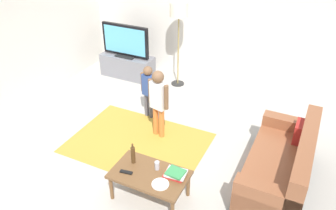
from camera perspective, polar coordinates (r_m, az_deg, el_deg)
The scene contains 15 objects.
ground at distance 5.40m, azimuth -2.81°, elevation -8.91°, with size 7.80×7.80×0.00m, color #B2ADA3.
wall_back at distance 7.21m, azimuth 8.60°, elevation 13.82°, with size 6.00×0.12×2.70m, color silver.
area_rug at distance 5.72m, azimuth -5.04°, elevation -6.29°, with size 2.20×1.60×0.01m, color #B28C33.
tv_stand at distance 7.75m, azimuth -6.77°, elevation 6.43°, with size 1.20×0.44×0.50m.
tv at distance 7.50m, azimuth -7.15°, elevation 10.55°, with size 1.10×0.28×0.71m.
couch at distance 5.06m, azimuth 18.77°, elevation -9.85°, with size 0.80×1.80×0.86m.
floor_lamp at distance 6.89m, azimuth 1.83°, elevation 14.99°, with size 0.36×0.36×1.78m.
child_near_tv at distance 6.06m, azimuth -3.30°, elevation 2.98°, with size 0.33×0.17×1.02m.
child_center at distance 5.48m, azimuth -1.64°, elevation 1.14°, with size 0.40×0.20×1.21m.
coffee_table at distance 4.56m, azimuth -3.10°, elevation -11.81°, with size 1.00×0.60×0.42m.
book_stack at distance 4.46m, azimuth 1.23°, elevation -11.39°, with size 0.29×0.24×0.08m.
bottle at distance 4.62m, azimuth -5.87°, elevation -8.27°, with size 0.06×0.06×0.31m.
tv_remote at distance 4.56m, azimuth -7.01°, elevation -11.08°, with size 0.17×0.05×0.02m, color black.
soda_can at distance 4.55m, azimuth -1.84°, elevation -10.08°, with size 0.07×0.07×0.12m, color silver.
plate at distance 4.37m, azimuth -1.29°, elevation -13.12°, with size 0.22×0.22×0.02m.
Camera 1 is at (2.03, -3.58, 3.49)m, focal length 36.43 mm.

